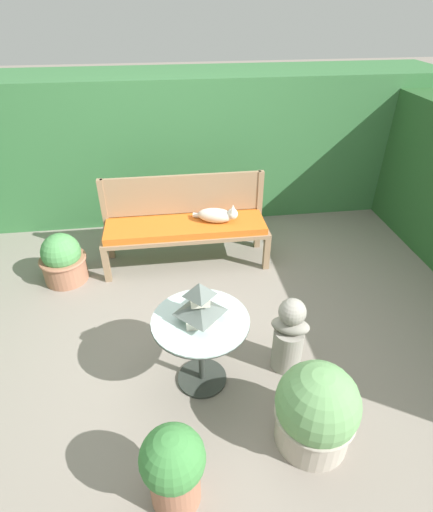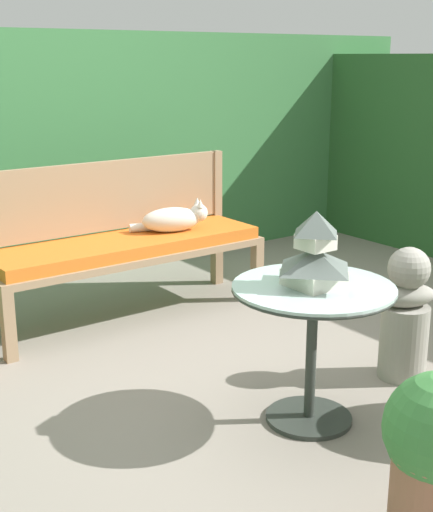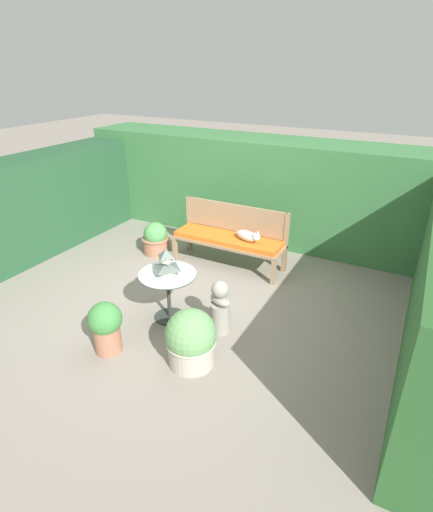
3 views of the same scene
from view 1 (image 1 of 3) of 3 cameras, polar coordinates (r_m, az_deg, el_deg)
name	(u,v)px [view 1 (image 1 of 3)]	position (r m, az deg, el deg)	size (l,w,h in m)	color
ground	(195,340)	(3.36, -3.08, -11.91)	(30.00, 30.00, 0.00)	gray
foliage_hedge_back	(175,144)	(5.11, -6.02, 15.63)	(6.40, 0.99, 1.64)	#38703D
garden_bench	(186,229)	(4.01, -4.41, 3.81)	(1.65, 0.48, 0.47)	#937556
bench_backrest	(183,198)	(4.10, -4.78, 8.21)	(1.65, 0.06, 0.89)	#937556
cat	(217,215)	(3.96, 0.09, 5.86)	(0.43, 0.27, 0.19)	silver
patio_table	(201,333)	(2.75, -2.25, -11.00)	(0.66, 0.66, 0.59)	#2D332D
pagoda_birdhouse	(200,305)	(2.58, -2.38, -6.97)	(0.26, 0.26, 0.30)	silver
garden_bust	(289,336)	(3.01, 10.31, -11.19)	(0.31, 0.25, 0.64)	gray
potted_plant_path_edge	(316,410)	(2.65, 14.02, -20.59)	(0.51, 0.51, 0.61)	#ADA393
potted_plant_bench_right	(63,260)	(4.12, -21.10, -0.50)	(0.45, 0.45, 0.50)	#9E664C
potted_plant_bench_left	(173,467)	(2.39, -6.17, -27.78)	(0.35, 0.35, 0.57)	#9E664C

